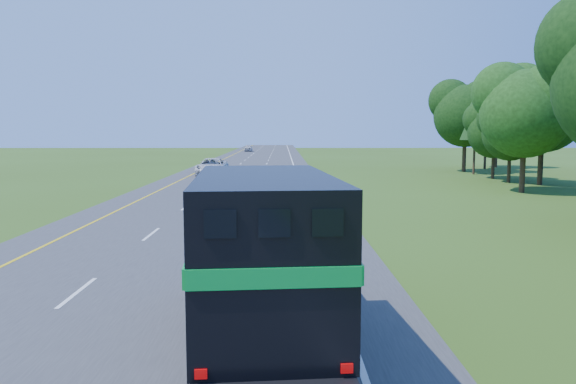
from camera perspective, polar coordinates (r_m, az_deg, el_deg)
road at (r=54.88m, az=-4.75°, el=1.42°), size 15.00×260.00×0.04m
lane_markings at (r=54.88m, az=-4.75°, el=1.45°), size 11.15×260.00×0.01m
horse_truck at (r=11.96m, az=-2.59°, el=-6.21°), size 3.24×8.51×3.69m
white_suv at (r=58.32m, az=-7.73°, el=2.55°), size 2.94×6.33×1.76m
far_car at (r=126.47m, az=-4.06°, el=4.49°), size 2.00×4.56×1.53m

